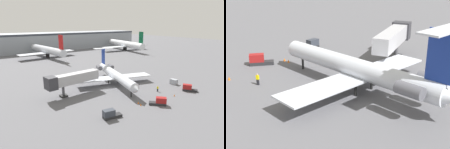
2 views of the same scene
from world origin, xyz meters
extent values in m
cube|color=#5B5B60|center=(0.00, 0.00, -0.05)|extent=(400.00, 400.00, 0.10)
cylinder|color=silver|center=(3.66, -0.16, 3.09)|extent=(9.87, 26.31, 2.60)
cone|color=silver|center=(-0.25, -13.72, 3.09)|extent=(2.98, 2.80, 2.47)
cone|color=silver|center=(7.59, 13.50, 3.09)|extent=(2.84, 3.11, 2.21)
cube|color=silver|center=(10.13, -0.98, 2.09)|extent=(12.11, 7.37, 0.24)
cube|color=silver|center=(-2.26, 2.59, 2.09)|extent=(12.11, 7.37, 0.24)
cylinder|color=#595960|center=(8.63, 9.15, 3.49)|extent=(2.33, 3.49, 1.50)
cylinder|color=#595960|center=(4.40, 10.36, 3.49)|extent=(2.33, 3.49, 1.50)
cube|color=navy|center=(7.07, 11.68, 7.21)|extent=(1.12, 3.14, 5.64)
cube|color=silver|center=(7.07, 11.68, 9.93)|extent=(7.20, 4.19, 0.20)
cylinder|color=black|center=(0.53, -11.03, 0.90)|extent=(0.36, 0.36, 1.79)
cylinder|color=black|center=(5.75, 1.32, 0.90)|extent=(0.36, 0.36, 1.79)
cylinder|color=black|center=(2.68, 2.21, 0.90)|extent=(0.36, 0.36, 1.79)
cube|color=#ADADB2|center=(-10.07, 0.15, 4.44)|extent=(14.72, 4.11, 2.60)
cube|color=#333338|center=(-16.90, -0.57, 4.44)|extent=(2.72, 3.43, 3.20)
cylinder|color=#4C4C51|center=(-13.68, -0.23, 1.57)|extent=(0.70, 0.70, 3.14)
cube|color=#262626|center=(-13.68, -0.23, 0.25)|extent=(1.80, 1.80, 0.50)
cube|color=black|center=(9.40, -12.37, 0.42)|extent=(0.33, 0.38, 0.85)
cube|color=yellow|center=(9.40, -12.37, 1.15)|extent=(0.37, 0.46, 0.60)
sphere|color=tan|center=(9.40, -12.37, 1.57)|extent=(0.24, 0.24, 0.24)
cube|color=#262628|center=(17.06, -17.68, 0.30)|extent=(3.32, 4.13, 0.60)
cube|color=maroon|center=(16.63, -17.00, 1.25)|extent=(2.46, 2.78, 1.30)
cube|color=#262628|center=(2.21, -18.51, 0.30)|extent=(3.74, 3.89, 0.60)
cube|color=maroon|center=(2.75, -19.10, 1.25)|extent=(2.66, 2.71, 1.30)
cube|color=#262628|center=(-10.30, -17.30, 0.30)|extent=(4.18, 2.05, 0.60)
cube|color=#333842|center=(-11.09, -17.16, 1.25)|extent=(2.60, 1.78, 1.30)
cube|color=#999EA8|center=(18.80, -10.89, 0.81)|extent=(1.67, 2.22, 1.62)
cone|color=orange|center=(-1.32, -16.50, 0.28)|extent=(0.36, 0.36, 0.55)
cone|color=orange|center=(10.17, -17.46, 0.28)|extent=(0.36, 0.36, 0.55)
cone|color=orange|center=(-1.02, -15.35, 0.28)|extent=(0.36, 0.36, 0.55)
cube|color=#8C939E|center=(0.00, 93.34, 6.00)|extent=(169.44, 22.75, 12.00)
cube|color=#333842|center=(0.00, 82.17, 11.40)|extent=(169.44, 0.60, 1.20)
cylinder|color=silver|center=(2.96, 61.29, 4.32)|extent=(7.64, 36.93, 3.84)
cube|color=red|center=(4.66, 45.01, 9.74)|extent=(0.71, 4.01, 7.00)
cube|color=silver|center=(2.96, 61.29, 2.80)|extent=(31.31, 9.18, 0.30)
cube|color=black|center=(2.96, 61.29, 1.20)|extent=(1.20, 2.80, 2.40)
cylinder|color=silver|center=(57.12, 58.33, 4.49)|extent=(9.31, 40.29, 4.17)
cube|color=#0C5933|center=(54.79, 40.44, 10.07)|extent=(0.81, 4.01, 7.00)
cube|color=silver|center=(57.12, 58.33, 2.80)|extent=(34.17, 10.29, 0.30)
cube|color=black|center=(57.12, 58.33, 1.20)|extent=(1.20, 2.80, 2.40)
camera|label=1|loc=(-31.92, -46.33, 18.95)|focal=31.01mm
camera|label=2|loc=(37.43, 17.17, 15.80)|focal=47.52mm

